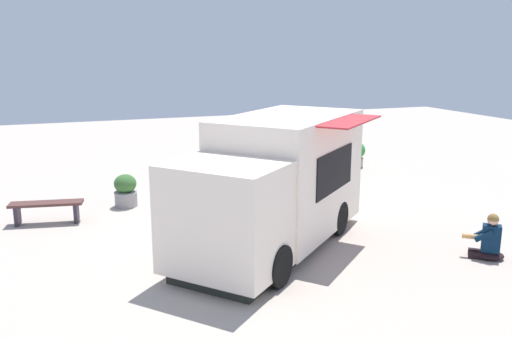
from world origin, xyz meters
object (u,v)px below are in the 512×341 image
Objects in this scene: planter_flowering_far at (126,191)px; plaza_bench at (47,207)px; planter_flowering_near at (354,153)px; food_truck at (275,186)px; person_customer at (489,241)px.

planter_flowering_far reaches higher than plaza_bench.
planter_flowering_far is at bearing 14.62° from planter_flowering_near.
planter_flowering_far is 0.50× the size of plaza_bench.
planter_flowering_near is at bearing -132.24° from food_truck.
person_customer is 9.47m from plaza_bench.
food_truck is 5.44m from plaza_bench.
planter_flowering_far is (6.06, -5.94, 0.07)m from person_customer.
planter_flowering_near is at bearing -165.38° from planter_flowering_far.
planter_flowering_far is at bearing -44.42° from person_customer.
food_truck is 6.13× the size of planter_flowering_far.
planter_flowering_near is 1.06× the size of planter_flowering_far.
food_truck is at bearing 47.76° from planter_flowering_near.
planter_flowering_near is (-1.82, -8.00, 0.12)m from person_customer.
person_customer is at bearing 149.96° from food_truck.
plaza_bench is at bearing 16.08° from planter_flowering_near.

